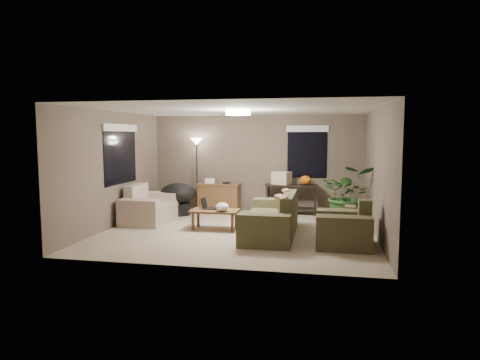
% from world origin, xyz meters
% --- Properties ---
extents(room_shell, '(5.50, 5.50, 5.50)m').
position_xyz_m(room_shell, '(0.00, 0.00, 1.25)').
color(room_shell, '#BDA68C').
rests_on(room_shell, ground).
extents(main_sofa, '(0.95, 2.20, 0.85)m').
position_xyz_m(main_sofa, '(0.75, -0.25, 0.29)').
color(main_sofa, brown).
rests_on(main_sofa, ground).
extents(throw_pillows, '(0.40, 1.39, 0.47)m').
position_xyz_m(throw_pillows, '(1.00, -0.25, 0.65)').
color(throw_pillows, '#8C7251').
rests_on(throw_pillows, main_sofa).
extents(loveseat, '(0.90, 1.60, 0.85)m').
position_xyz_m(loveseat, '(-2.23, 0.62, 0.30)').
color(loveseat, '#BFB6A3').
rests_on(loveseat, ground).
extents(armchair, '(0.95, 1.00, 0.85)m').
position_xyz_m(armchair, '(2.10, -0.80, 0.30)').
color(armchair, brown).
rests_on(armchair, ground).
extents(coffee_table, '(1.00, 0.55, 0.42)m').
position_xyz_m(coffee_table, '(-0.52, 0.06, 0.36)').
color(coffee_table, brown).
rests_on(coffee_table, ground).
extents(laptop, '(0.38, 0.25, 0.24)m').
position_xyz_m(laptop, '(-0.68, 0.16, 0.48)').
color(laptop, black).
rests_on(laptop, coffee_table).
extents(plastic_bag, '(0.30, 0.28, 0.19)m').
position_xyz_m(plastic_bag, '(-0.32, -0.09, 0.51)').
color(plastic_bag, white).
rests_on(plastic_bag, coffee_table).
extents(desk, '(1.10, 0.50, 0.75)m').
position_xyz_m(desk, '(-0.91, 2.08, 0.38)').
color(desk, brown).
rests_on(desk, ground).
extents(desk_papers, '(0.70, 0.30, 0.12)m').
position_xyz_m(desk_papers, '(-1.07, 2.07, 0.80)').
color(desk_papers, silver).
rests_on(desk_papers, desk).
extents(console_table, '(1.30, 0.40, 0.75)m').
position_xyz_m(console_table, '(0.94, 2.17, 0.44)').
color(console_table, black).
rests_on(console_table, ground).
extents(pumpkin, '(0.33, 0.33, 0.24)m').
position_xyz_m(pumpkin, '(1.29, 2.17, 0.87)').
color(pumpkin, orange).
rests_on(pumpkin, console_table).
extents(cardboard_box, '(0.52, 0.47, 0.32)m').
position_xyz_m(cardboard_box, '(0.69, 2.17, 0.91)').
color(cardboard_box, beige).
rests_on(cardboard_box, console_table).
extents(papasan_chair, '(1.08, 1.08, 0.80)m').
position_xyz_m(papasan_chair, '(-1.83, 1.52, 0.47)').
color(papasan_chair, black).
rests_on(papasan_chair, ground).
extents(floor_lamp, '(0.32, 0.32, 1.91)m').
position_xyz_m(floor_lamp, '(-1.55, 2.22, 1.60)').
color(floor_lamp, black).
rests_on(floor_lamp, ground).
extents(ceiling_fixture, '(0.50, 0.50, 0.10)m').
position_xyz_m(ceiling_fixture, '(0.00, 0.00, 2.44)').
color(ceiling_fixture, white).
rests_on(ceiling_fixture, room_shell).
extents(houseplant, '(1.19, 1.32, 1.03)m').
position_xyz_m(houseplant, '(2.28, 1.20, 0.52)').
color(houseplant, '#2D5923').
rests_on(houseplant, ground).
extents(cat_scratching_post, '(0.32, 0.32, 0.50)m').
position_xyz_m(cat_scratching_post, '(2.29, 0.71, 0.21)').
color(cat_scratching_post, tan).
rests_on(cat_scratching_post, ground).
extents(window_left, '(0.05, 1.56, 1.33)m').
position_xyz_m(window_left, '(-2.73, 0.30, 1.78)').
color(window_left, black).
rests_on(window_left, room_shell).
extents(window_back, '(1.06, 0.05, 1.33)m').
position_xyz_m(window_back, '(1.30, 2.48, 1.79)').
color(window_back, black).
rests_on(window_back, room_shell).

